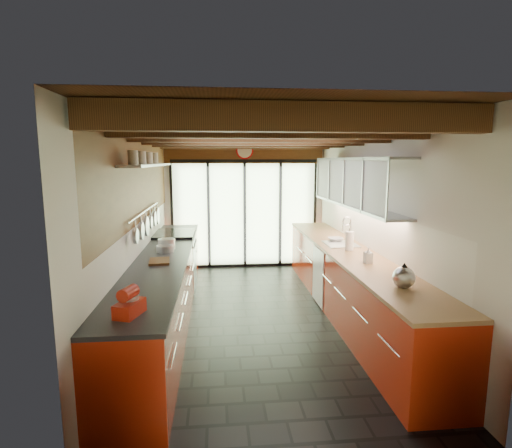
% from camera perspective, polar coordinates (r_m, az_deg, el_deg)
% --- Properties ---
extents(ground, '(5.50, 5.50, 0.00)m').
position_cam_1_polar(ground, '(5.72, 0.36, -13.10)').
color(ground, black).
rests_on(ground, ground).
extents(room_shell, '(5.50, 5.50, 5.50)m').
position_cam_1_polar(room_shell, '(5.33, 0.38, 3.61)').
color(room_shell, silver).
rests_on(room_shell, ground).
extents(ceiling_beams, '(3.14, 5.06, 4.90)m').
position_cam_1_polar(ceiling_beams, '(5.69, -0.02, 12.12)').
color(ceiling_beams, '#593316').
rests_on(ceiling_beams, ground).
extents(glass_door, '(2.95, 0.10, 2.90)m').
position_cam_1_polar(glass_door, '(8.00, -1.63, 5.49)').
color(glass_door, '#C6EAAD').
rests_on(glass_door, ground).
extents(left_counter, '(0.68, 5.00, 0.92)m').
position_cam_1_polar(left_counter, '(5.59, -12.92, -8.87)').
color(left_counter, '#B3260E').
rests_on(left_counter, ground).
extents(range_stove, '(0.66, 0.90, 0.97)m').
position_cam_1_polar(range_stove, '(6.97, -11.42, -5.14)').
color(range_stove, silver).
rests_on(range_stove, ground).
extents(right_counter, '(0.68, 5.00, 0.92)m').
position_cam_1_polar(right_counter, '(5.83, 13.04, -8.10)').
color(right_counter, '#B3260E').
rests_on(right_counter, ground).
extents(sink_assembly, '(0.45, 0.52, 0.43)m').
position_cam_1_polar(sink_assembly, '(6.08, 12.14, -2.51)').
color(sink_assembly, silver).
rests_on(sink_assembly, right_counter).
extents(upper_cabinets_right, '(0.34, 3.00, 3.00)m').
position_cam_1_polar(upper_cabinets_right, '(5.92, 14.04, 5.80)').
color(upper_cabinets_right, silver).
rests_on(upper_cabinets_right, ground).
extents(left_wall_fixtures, '(0.28, 2.60, 0.96)m').
position_cam_1_polar(left_wall_fixtures, '(5.61, -15.06, 5.11)').
color(left_wall_fixtures, silver).
rests_on(left_wall_fixtures, ground).
extents(stand_mixer, '(0.24, 0.31, 0.25)m').
position_cam_1_polar(stand_mixer, '(3.44, -17.62, -10.77)').
color(stand_mixer, red).
rests_on(stand_mixer, left_counter).
extents(pot_large, '(0.30, 0.30, 0.15)m').
position_cam_1_polar(pot_large, '(5.77, -12.64, -2.81)').
color(pot_large, silver).
rests_on(pot_large, left_counter).
extents(pot_small, '(0.30, 0.30, 0.09)m').
position_cam_1_polar(pot_small, '(5.61, -12.84, -3.45)').
color(pot_small, silver).
rests_on(pot_small, left_counter).
extents(cutting_board, '(0.27, 0.36, 0.03)m').
position_cam_1_polar(cutting_board, '(5.07, -13.63, -5.19)').
color(cutting_board, brown).
rests_on(cutting_board, left_counter).
extents(kettle, '(0.25, 0.29, 0.26)m').
position_cam_1_polar(kettle, '(4.22, 20.36, -6.99)').
color(kettle, silver).
rests_on(kettle, right_counter).
extents(paper_towel, '(0.14, 0.14, 0.32)m').
position_cam_1_polar(paper_towel, '(5.69, 13.21, -2.40)').
color(paper_towel, white).
rests_on(paper_towel, right_counter).
extents(soap_bottle, '(0.10, 0.10, 0.20)m').
position_cam_1_polar(soap_bottle, '(5.06, 15.73, -4.29)').
color(soap_bottle, silver).
rests_on(soap_bottle, right_counter).
extents(bowl, '(0.25, 0.25, 0.06)m').
position_cam_1_polar(bowl, '(6.31, 11.30, -2.17)').
color(bowl, silver).
rests_on(bowl, right_counter).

